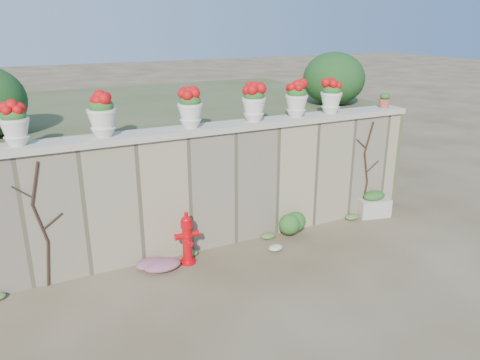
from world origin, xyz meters
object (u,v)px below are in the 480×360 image
planter_box (373,204)px  fire_hydrant (187,238)px  terracotta_pot (385,101)px  urn_pot_0 (15,124)px

planter_box → fire_hydrant: bearing=-163.8°
planter_box → terracotta_pot: size_ratio=2.51×
planter_box → urn_pot_0: bearing=-169.3°
planter_box → urn_pot_0: size_ratio=1.14×
fire_hydrant → planter_box: 4.01m
fire_hydrant → planter_box: size_ratio=1.29×
planter_box → terracotta_pot: 2.04m
fire_hydrant → urn_pot_0: bearing=168.5°
planter_box → urn_pot_0: urn_pot_0 is taller
urn_pot_0 → terracotta_pot: (6.54, 0.00, -0.17)m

